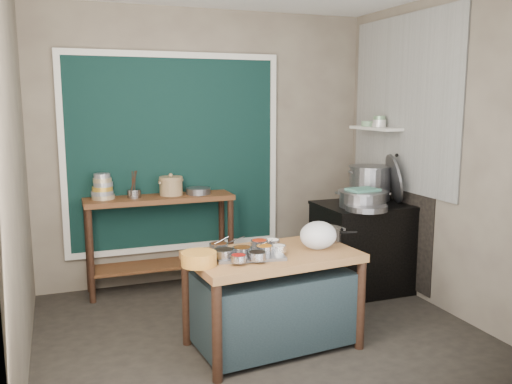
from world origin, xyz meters
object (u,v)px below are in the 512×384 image
object	(u,v)px
prep_table	(273,300)
saucepan	(329,234)
ceramic_crock	(171,187)
utensil_cup	(134,194)
condiment_tray	(249,254)
stock_pot	(370,183)
yellow_basin	(199,259)
steamer	(363,199)
stove_block	(364,248)
back_counter	(161,243)

from	to	relation	value
prep_table	saucepan	bearing A→B (deg)	11.18
ceramic_crock	utensil_cup	bearing A→B (deg)	-177.23
condiment_tray	stock_pot	size ratio (longest dim) A/B	1.10
yellow_basin	stock_pot	distance (m)	2.42
utensil_cup	steamer	xyz separation A→B (m)	(2.03, -0.86, -0.03)
condiment_tray	saucepan	size ratio (longest dim) A/B	2.34
utensil_cup	ceramic_crock	size ratio (longest dim) A/B	0.55
ceramic_crock	steamer	size ratio (longest dim) A/B	0.51
utensil_cup	stove_block	bearing A→B (deg)	-19.05
saucepan	utensil_cup	size ratio (longest dim) A/B	1.55
back_counter	utensil_cup	size ratio (longest dim) A/B	10.70
stove_block	condiment_tray	xyz separation A→B (m)	(-1.54, -0.90, 0.34)
utensil_cup	prep_table	bearing A→B (deg)	-63.65
steamer	back_counter	bearing A→B (deg)	154.45
condiment_tray	utensil_cup	distance (m)	1.76
saucepan	stove_block	bearing A→B (deg)	56.41
stock_pot	steamer	xyz separation A→B (m)	(-0.27, -0.31, -0.10)
stock_pot	steamer	world-z (taller)	stock_pot
steamer	stock_pot	bearing A→B (deg)	49.04
back_counter	condiment_tray	distance (m)	1.69
back_counter	condiment_tray	bearing A→B (deg)	-77.46
prep_table	ceramic_crock	size ratio (longest dim) A/B	5.09
saucepan	stock_pot	world-z (taller)	stock_pot
prep_table	back_counter	bearing A→B (deg)	103.93
prep_table	ceramic_crock	bearing A→B (deg)	99.63
saucepan	condiment_tray	bearing A→B (deg)	-152.12
stove_block	steamer	world-z (taller)	steamer
prep_table	saucepan	world-z (taller)	saucepan
utensil_cup	ceramic_crock	xyz separation A→B (m)	(0.37, 0.02, 0.04)
back_counter	steamer	distance (m)	2.04
saucepan	yellow_basin	bearing A→B (deg)	-152.21
utensil_cup	ceramic_crock	world-z (taller)	ceramic_crock
back_counter	utensil_cup	xyz separation A→B (m)	(-0.24, 0.01, 0.52)
back_counter	stove_block	size ratio (longest dim) A/B	1.61
back_counter	prep_table	bearing A→B (deg)	-70.84
back_counter	saucepan	size ratio (longest dim) A/B	6.91
back_counter	stock_pot	xyz separation A→B (m)	(2.06, -0.55, 0.58)
saucepan	ceramic_crock	size ratio (longest dim) A/B	0.86
ceramic_crock	stock_pot	world-z (taller)	stock_pot
back_counter	stock_pot	size ratio (longest dim) A/B	3.26
prep_table	stove_block	distance (m)	1.60
steamer	condiment_tray	bearing A→B (deg)	-151.58
ceramic_crock	stove_block	bearing A→B (deg)	-23.11
prep_table	condiment_tray	bearing A→B (deg)	-179.54
stove_block	steamer	size ratio (longest dim) A/B	1.87
condiment_tray	yellow_basin	size ratio (longest dim) A/B	1.98
yellow_basin	steamer	distance (m)	2.03
utensil_cup	condiment_tray	bearing A→B (deg)	-69.73
condiment_tray	stove_block	bearing A→B (deg)	30.21
prep_table	back_counter	world-z (taller)	back_counter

